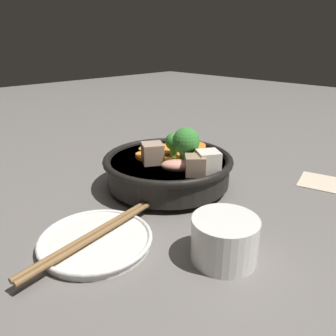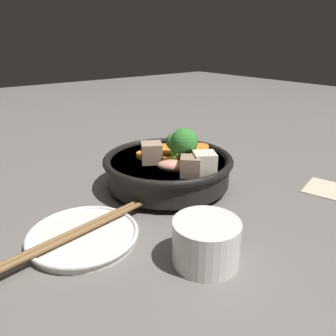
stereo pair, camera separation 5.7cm
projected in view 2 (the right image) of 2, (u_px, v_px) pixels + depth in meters
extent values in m
plane|color=slate|center=(168.00, 186.00, 0.59)|extent=(3.00, 3.00, 0.00)
cylinder|color=black|center=(168.00, 184.00, 0.58)|extent=(0.12, 0.12, 0.01)
cylinder|color=black|center=(168.00, 170.00, 0.57)|extent=(0.21, 0.21, 0.04)
torus|color=black|center=(168.00, 159.00, 0.57)|extent=(0.22, 0.22, 0.01)
cylinder|color=brown|center=(168.00, 165.00, 0.57)|extent=(0.20, 0.20, 0.02)
cylinder|color=orange|center=(153.00, 149.00, 0.61)|extent=(0.05, 0.05, 0.01)
cylinder|color=orange|center=(169.00, 161.00, 0.55)|extent=(0.06, 0.06, 0.01)
cylinder|color=orange|center=(167.00, 150.00, 0.60)|extent=(0.06, 0.06, 0.01)
cylinder|color=orange|center=(198.00, 149.00, 0.61)|extent=(0.04, 0.04, 0.02)
cylinder|color=orange|center=(147.00, 156.00, 0.57)|extent=(0.06, 0.06, 0.01)
cylinder|color=orange|center=(189.00, 156.00, 0.57)|extent=(0.05, 0.05, 0.01)
cylinder|color=green|center=(185.00, 158.00, 0.53)|extent=(0.02, 0.02, 0.03)
sphere|color=#388433|center=(186.00, 141.00, 0.52)|extent=(0.04, 0.04, 0.04)
cylinder|color=green|center=(176.00, 153.00, 0.57)|extent=(0.01, 0.01, 0.02)
sphere|color=#388433|center=(176.00, 142.00, 0.56)|extent=(0.03, 0.03, 0.03)
cube|color=tan|center=(152.00, 153.00, 0.55)|extent=(0.05, 0.05, 0.03)
cube|color=#9E7F66|center=(190.00, 166.00, 0.49)|extent=(0.04, 0.04, 0.03)
cube|color=silver|center=(204.00, 163.00, 0.50)|extent=(0.05, 0.05, 0.03)
ellipsoid|color=#EA9E84|center=(173.00, 166.00, 0.51)|extent=(0.06, 0.06, 0.02)
cylinder|color=white|center=(83.00, 237.00, 0.43)|extent=(0.14, 0.14, 0.01)
torus|color=white|center=(83.00, 234.00, 0.43)|extent=(0.15, 0.15, 0.01)
cylinder|color=white|center=(206.00, 242.00, 0.38)|extent=(0.08, 0.08, 0.05)
cylinder|color=brown|center=(207.00, 230.00, 0.37)|extent=(0.07, 0.07, 0.00)
cylinder|color=olive|center=(81.00, 228.00, 0.43)|extent=(0.04, 0.22, 0.01)
cylinder|color=olive|center=(84.00, 230.00, 0.42)|extent=(0.04, 0.22, 0.01)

